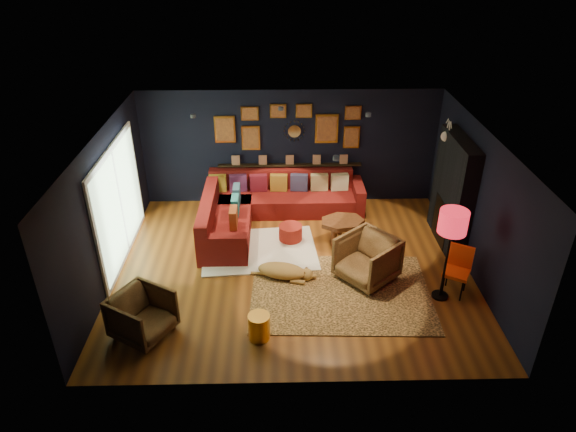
{
  "coord_description": "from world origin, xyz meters",
  "views": [
    {
      "loc": [
        -0.28,
        -7.85,
        5.56
      ],
      "look_at": [
        -0.09,
        0.3,
        0.95
      ],
      "focal_mm": 32.0,
      "sensor_mm": 36.0,
      "label": 1
    }
  ],
  "objects_px": {
    "armchair_right": "(367,257)",
    "floor_lamp": "(453,226)",
    "orange_chair": "(458,266)",
    "gold_stool": "(259,327)",
    "armchair_left": "(142,313)",
    "dog": "(282,268)",
    "sectional": "(262,207)",
    "pouf": "(291,232)",
    "coffee_table": "(342,224)"
  },
  "relations": [
    {
      "from": "dog",
      "to": "sectional",
      "type": "bearing_deg",
      "value": 114.8
    },
    {
      "from": "gold_stool",
      "to": "floor_lamp",
      "type": "xyz_separation_m",
      "value": [
        3.09,
        0.94,
        1.2
      ]
    },
    {
      "from": "coffee_table",
      "to": "dog",
      "type": "height_order",
      "value": "coffee_table"
    },
    {
      "from": "sectional",
      "to": "dog",
      "type": "height_order",
      "value": "sectional"
    },
    {
      "from": "orange_chair",
      "to": "dog",
      "type": "height_order",
      "value": "orange_chair"
    },
    {
      "from": "gold_stool",
      "to": "orange_chair",
      "type": "height_order",
      "value": "orange_chair"
    },
    {
      "from": "sectional",
      "to": "orange_chair",
      "type": "bearing_deg",
      "value": -36.79
    },
    {
      "from": "armchair_right",
      "to": "dog",
      "type": "bearing_deg",
      "value": -132.95
    },
    {
      "from": "pouf",
      "to": "orange_chair",
      "type": "xyz_separation_m",
      "value": [
        2.81,
        -1.73,
        0.34
      ]
    },
    {
      "from": "pouf",
      "to": "floor_lamp",
      "type": "bearing_deg",
      "value": -36.73
    },
    {
      "from": "gold_stool",
      "to": "sectional",
      "type": "bearing_deg",
      "value": 90.45
    },
    {
      "from": "armchair_left",
      "to": "orange_chair",
      "type": "height_order",
      "value": "orange_chair"
    },
    {
      "from": "coffee_table",
      "to": "floor_lamp",
      "type": "relative_size",
      "value": 0.61
    },
    {
      "from": "floor_lamp",
      "to": "sectional",
      "type": "bearing_deg",
      "value": 139.05
    },
    {
      "from": "dog",
      "to": "orange_chair",
      "type": "bearing_deg",
      "value": 5.68
    },
    {
      "from": "coffee_table",
      "to": "armchair_right",
      "type": "bearing_deg",
      "value": -76.9
    },
    {
      "from": "armchair_right",
      "to": "orange_chair",
      "type": "xyz_separation_m",
      "value": [
        1.49,
        -0.39,
        0.05
      ]
    },
    {
      "from": "gold_stool",
      "to": "floor_lamp",
      "type": "height_order",
      "value": "floor_lamp"
    },
    {
      "from": "gold_stool",
      "to": "armchair_right",
      "type": "bearing_deg",
      "value": 38.31
    },
    {
      "from": "gold_stool",
      "to": "orange_chair",
      "type": "relative_size",
      "value": 0.48
    },
    {
      "from": "armchair_right",
      "to": "dog",
      "type": "relative_size",
      "value": 0.77
    },
    {
      "from": "pouf",
      "to": "floor_lamp",
      "type": "distance_m",
      "value": 3.39
    },
    {
      "from": "coffee_table",
      "to": "armchair_right",
      "type": "relative_size",
      "value": 1.11
    },
    {
      "from": "pouf",
      "to": "gold_stool",
      "type": "distance_m",
      "value": 2.88
    },
    {
      "from": "armchair_left",
      "to": "dog",
      "type": "bearing_deg",
      "value": -26.18
    },
    {
      "from": "sectional",
      "to": "pouf",
      "type": "height_order",
      "value": "sectional"
    },
    {
      "from": "pouf",
      "to": "dog",
      "type": "relative_size",
      "value": 0.39
    },
    {
      "from": "pouf",
      "to": "gold_stool",
      "type": "height_order",
      "value": "gold_stool"
    },
    {
      "from": "pouf",
      "to": "dog",
      "type": "bearing_deg",
      "value": -98.42
    },
    {
      "from": "armchair_left",
      "to": "floor_lamp",
      "type": "height_order",
      "value": "floor_lamp"
    },
    {
      "from": "sectional",
      "to": "armchair_left",
      "type": "height_order",
      "value": "sectional"
    },
    {
      "from": "orange_chair",
      "to": "pouf",
      "type": "bearing_deg",
      "value": 177.92
    },
    {
      "from": "sectional",
      "to": "coffee_table",
      "type": "bearing_deg",
      "value": -28.58
    },
    {
      "from": "coffee_table",
      "to": "gold_stool",
      "type": "height_order",
      "value": "coffee_table"
    },
    {
      "from": "gold_stool",
      "to": "dog",
      "type": "relative_size",
      "value": 0.35
    },
    {
      "from": "pouf",
      "to": "dog",
      "type": "distance_m",
      "value": 1.3
    },
    {
      "from": "armchair_right",
      "to": "orange_chair",
      "type": "bearing_deg",
      "value": 34.27
    },
    {
      "from": "armchair_right",
      "to": "dog",
      "type": "xyz_separation_m",
      "value": [
        -1.51,
        0.05,
        -0.26
      ]
    },
    {
      "from": "coffee_table",
      "to": "floor_lamp",
      "type": "height_order",
      "value": "floor_lamp"
    },
    {
      "from": "pouf",
      "to": "armchair_left",
      "type": "bearing_deg",
      "value": -130.96
    },
    {
      "from": "sectional",
      "to": "dog",
      "type": "bearing_deg",
      "value": -79.27
    },
    {
      "from": "coffee_table",
      "to": "armchair_left",
      "type": "xyz_separation_m",
      "value": [
        -3.37,
        -2.64,
        0.01
      ]
    },
    {
      "from": "gold_stool",
      "to": "orange_chair",
      "type": "bearing_deg",
      "value": 17.99
    },
    {
      "from": "coffee_table",
      "to": "floor_lamp",
      "type": "bearing_deg",
      "value": -50.55
    },
    {
      "from": "pouf",
      "to": "orange_chair",
      "type": "height_order",
      "value": "orange_chair"
    },
    {
      "from": "armchair_right",
      "to": "floor_lamp",
      "type": "bearing_deg",
      "value": 24.4
    },
    {
      "from": "armchair_left",
      "to": "floor_lamp",
      "type": "bearing_deg",
      "value": -50.02
    },
    {
      "from": "coffee_table",
      "to": "floor_lamp",
      "type": "xyz_separation_m",
      "value": [
        1.5,
        -1.82,
        1.02
      ]
    },
    {
      "from": "sectional",
      "to": "armchair_left",
      "type": "xyz_separation_m",
      "value": [
        -1.76,
        -3.52,
        0.09
      ]
    },
    {
      "from": "armchair_right",
      "to": "gold_stool",
      "type": "height_order",
      "value": "armchair_right"
    }
  ]
}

